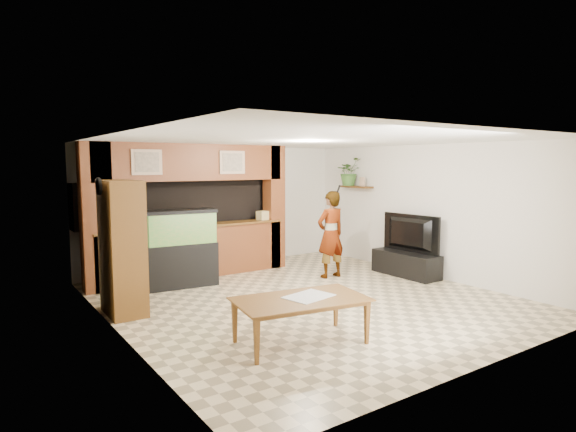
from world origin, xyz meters
TOP-DOWN VIEW (x-y plane):
  - floor at (0.00, 0.00)m, footprint 6.50×6.50m
  - ceiling at (0.00, 0.00)m, footprint 6.50×6.50m
  - wall_back at (0.00, 3.25)m, footprint 6.00×0.00m
  - wall_left at (-3.00, 0.00)m, footprint 0.00×6.50m
  - wall_right at (3.00, 0.00)m, footprint 0.00×6.50m
  - partition at (-0.95, 2.64)m, footprint 4.20×0.99m
  - wall_clock at (-2.97, 1.00)m, footprint 0.05×0.25m
  - wall_shelf at (2.85, 1.95)m, footprint 0.25×0.90m
  - pantry_cabinet at (-2.70, 0.89)m, footprint 0.50×0.81m
  - trash_can at (-2.75, 0.80)m, footprint 0.30×0.30m
  - aquarium at (-1.38, 1.95)m, footprint 1.27×0.48m
  - tv_stand at (2.65, 0.23)m, footprint 0.52×1.41m
  - television at (2.65, 0.23)m, footprint 0.26×1.32m
  - photo_frame at (2.85, 1.74)m, footprint 0.03×0.15m
  - potted_plant at (2.82, 2.15)m, footprint 0.63×0.57m
  - person at (1.32, 0.98)m, footprint 0.62×0.41m
  - microphone at (1.37, 0.82)m, footprint 0.04×0.10m
  - dining_table at (-1.24, -1.57)m, footprint 1.75×1.15m
  - newspaper_a at (-1.11, -1.53)m, footprint 0.66×0.53m
  - counter_box at (0.69, 2.45)m, footprint 0.31×0.24m

SIDE VIEW (x-z plane):
  - floor at x=0.00m, z-range 0.00..0.00m
  - tv_stand at x=2.65m, z-range 0.00..0.47m
  - trash_can at x=-2.75m, z-range 0.00..0.54m
  - dining_table at x=-1.24m, z-range 0.00..0.57m
  - newspaper_a at x=-1.11m, z-range 0.57..0.58m
  - aquarium at x=-1.38m, z-range -0.02..1.39m
  - television at x=2.65m, z-range 0.47..1.22m
  - person at x=1.32m, z-range 0.00..1.70m
  - pantry_cabinet at x=-2.70m, z-range 0.00..1.99m
  - counter_box at x=0.69m, z-range 1.04..1.23m
  - wall_back at x=0.00m, z-range -1.70..4.30m
  - wall_left at x=-3.00m, z-range -1.95..4.55m
  - wall_right at x=3.00m, z-range -1.95..4.55m
  - partition at x=-0.95m, z-range 0.01..2.61m
  - wall_shelf at x=2.85m, z-range 1.68..1.72m
  - microphone at x=1.37m, z-range 1.67..1.82m
  - photo_frame at x=2.85m, z-range 1.72..1.93m
  - wall_clock at x=-2.97m, z-range 1.77..2.02m
  - potted_plant at x=2.82m, z-range 1.72..2.36m
  - ceiling at x=0.00m, z-range 2.60..2.60m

